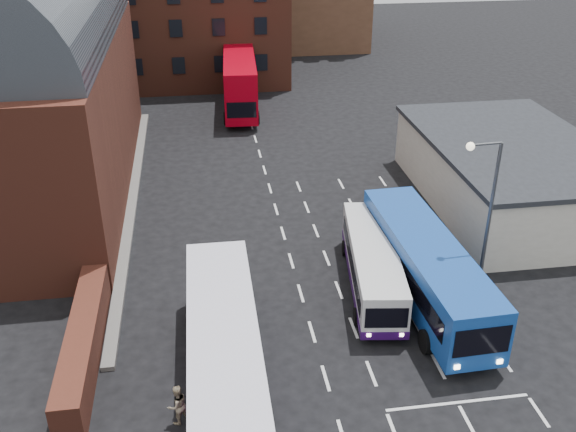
{
  "coord_description": "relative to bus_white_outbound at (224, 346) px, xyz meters",
  "views": [
    {
      "loc": [
        -4.69,
        -21.25,
        18.73
      ],
      "look_at": [
        0.0,
        10.0,
        2.2
      ],
      "focal_mm": 40.0,
      "sensor_mm": 36.0,
      "label": 1
    }
  ],
  "objects": [
    {
      "name": "bus_blue",
      "position": [
        10.22,
        4.71,
        0.0
      ],
      "size": [
        3.42,
        12.36,
        3.35
      ],
      "rotation": [
        0.0,
        0.0,
        3.18
      ],
      "color": "#14439C",
      "rests_on": "ground"
    },
    {
      "name": "bus_white_outbound",
      "position": [
        0.0,
        0.0,
        0.0
      ],
      "size": [
        3.19,
        12.28,
        3.34
      ],
      "rotation": [
        0.0,
        0.0,
        -0.01
      ],
      "color": "silver",
      "rests_on": "ground"
    },
    {
      "name": "ground",
      "position": [
        4.22,
        0.5,
        -1.97
      ],
      "size": [
        180.0,
        180.0,
        0.0
      ],
      "primitive_type": "plane",
      "color": "black"
    },
    {
      "name": "cream_building",
      "position": [
        19.22,
        14.5,
        0.18
      ],
      "size": [
        10.4,
        16.4,
        4.25
      ],
      "color": "beige",
      "rests_on": "ground"
    },
    {
      "name": "pedestrian_beige",
      "position": [
        -1.94,
        -1.87,
        -1.11
      ],
      "size": [
        1.06,
        1.0,
        1.73
      ],
      "primitive_type": "imported",
      "rotation": [
        0.0,
        0.0,
        3.69
      ],
      "color": "tan",
      "rests_on": "ground"
    },
    {
      "name": "brick_terrace",
      "position": [
        -1.78,
        46.5,
        3.53
      ],
      "size": [
        22.0,
        10.0,
        11.0
      ],
      "primitive_type": "cube",
      "color": "brown",
      "rests_on": "ground"
    },
    {
      "name": "railway_station",
      "position": [
        -11.28,
        21.5,
        5.66
      ],
      "size": [
        12.0,
        28.0,
        16.0
      ],
      "color": "#602B1E",
      "rests_on": "ground"
    },
    {
      "name": "bus_red_double",
      "position": [
        3.68,
        36.2,
        0.61
      ],
      "size": [
        3.66,
        12.33,
        4.87
      ],
      "rotation": [
        0.0,
        0.0,
        3.08
      ],
      "color": "#AB0011",
      "rests_on": "ground"
    },
    {
      "name": "street_lamp",
      "position": [
        12.53,
        4.11,
        3.23
      ],
      "size": [
        1.76,
        0.38,
        8.62
      ],
      "rotation": [
        0.0,
        0.0,
        0.06
      ],
      "color": "#494B4E",
      "rests_on": "ground"
    },
    {
      "name": "bus_white_inbound",
      "position": [
        7.9,
        6.02,
        -0.44
      ],
      "size": [
        3.47,
        9.75,
        2.6
      ],
      "rotation": [
        0.0,
        0.0,
        3.0
      ],
      "color": "silver",
      "rests_on": "ground"
    },
    {
      "name": "forecourt_wall",
      "position": [
        -5.98,
        2.5,
        -1.07
      ],
      "size": [
        1.2,
        10.0,
        1.8
      ],
      "primitive_type": "cube",
      "color": "#602B1E",
      "rests_on": "ground"
    },
    {
      "name": "pedestrian_red",
      "position": [
        -1.25,
        -2.48,
        -1.16
      ],
      "size": [
        0.71,
        0.64,
        1.62
      ],
      "primitive_type": "imported",
      "rotation": [
        0.0,
        0.0,
        3.69
      ],
      "color": "maroon",
      "rests_on": "ground"
    }
  ]
}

